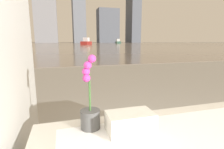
# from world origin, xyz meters

# --- Properties ---
(potted_orchid) EXTENTS (0.12, 0.12, 0.46)m
(potted_orchid) POSITION_xyz_m (-0.47, 0.87, 0.61)
(potted_orchid) COLOR #4C4C4C
(potted_orchid) RESTS_ON bathtub
(towel_stack) EXTENTS (0.28, 0.16, 0.12)m
(towel_stack) POSITION_xyz_m (-0.24, 0.77, 0.54)
(towel_stack) COLOR silver
(towel_stack) RESTS_ON bathtub
(harbor_water) EXTENTS (180.00, 110.00, 0.01)m
(harbor_water) POSITION_xyz_m (0.00, 62.00, 0.01)
(harbor_water) COLOR gray
(harbor_water) RESTS_ON ground_plane
(harbor_boat_0) EXTENTS (2.57, 3.69, 1.31)m
(harbor_boat_0) POSITION_xyz_m (-18.43, 60.78, 0.47)
(harbor_boat_0) COLOR navy
(harbor_boat_0) RESTS_ON harbor_water
(harbor_boat_1) EXTENTS (2.69, 5.53, 1.99)m
(harbor_boat_1) POSITION_xyz_m (23.67, 74.39, 0.71)
(harbor_boat_1) COLOR #335647
(harbor_boat_1) RESTS_ON harbor_water
(harbor_boat_2) EXTENTS (1.62, 4.20, 1.55)m
(harbor_boat_2) POSITION_xyz_m (-7.82, 37.98, 0.56)
(harbor_boat_2) COLOR maroon
(harbor_boat_2) RESTS_ON harbor_water
(harbor_boat_3) EXTENTS (3.89, 5.68, 2.02)m
(harbor_boat_3) POSITION_xyz_m (6.34, 50.20, 0.72)
(harbor_boat_3) COLOR maroon
(harbor_boat_3) RESTS_ON harbor_water
(skyline_tower_2) EXTENTS (13.07, 11.61, 34.70)m
(skyline_tower_2) POSITION_xyz_m (-8.70, 118.00, 17.35)
(skyline_tower_2) COLOR slate
(skyline_tower_2) RESTS_ON ground_plane
(skyline_tower_3) EXTENTS (7.76, 11.93, 45.33)m
(skyline_tower_3) POSITION_xyz_m (11.24, 118.00, 22.67)
(skyline_tower_3) COLOR slate
(skyline_tower_3) RESTS_ON ground_plane
(skyline_tower_4) EXTENTS (13.82, 9.74, 22.11)m
(skyline_tower_4) POSITION_xyz_m (30.52, 118.00, 11.05)
(skyline_tower_4) COLOR #4C515B
(skyline_tower_4) RESTS_ON ground_plane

